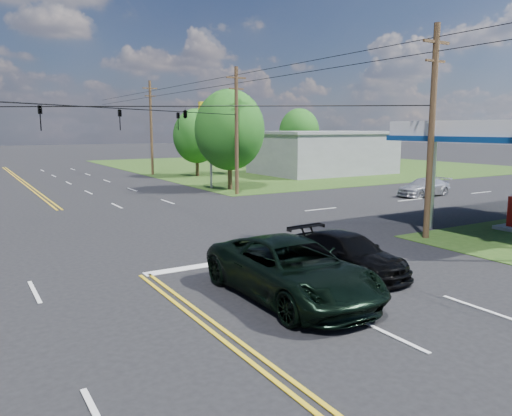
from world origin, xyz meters
TOP-DOWN VIEW (x-y plane):
  - ground at (0.00, 12.00)m, footprint 280.00×280.00m
  - grass_ne at (35.00, 44.00)m, footprint 46.00×48.00m
  - stop_bar at (5.00, 4.00)m, footprint 10.00×0.50m
  - retail_ne at (30.00, 32.00)m, footprint 14.00×10.00m
  - pole_se at (13.00, 3.00)m, footprint 1.60×0.28m
  - pole_ne at (13.00, 21.00)m, footprint 1.60×0.28m
  - pole_right_far at (13.00, 40.00)m, footprint 1.60×0.28m
  - span_wire_signals at (0.00, 12.00)m, footprint 26.00×18.00m
  - power_lines at (0.00, 10.00)m, footprint 26.04×100.00m
  - tree_right_a at (14.00, 24.00)m, footprint 5.70×5.70m
  - tree_right_b at (16.50, 36.00)m, footprint 4.94×4.94m
  - tree_far_r at (34.00, 42.00)m, footprint 5.32×5.32m
  - pickup_dkgreen at (3.00, -0.52)m, footprint 2.94×6.35m
  - suv_black at (6.13, 0.58)m, footprint 2.24×4.93m
  - sedan_far at (24.51, 13.00)m, footprint 4.68×2.09m
  - polesign_ne at (13.00, 25.46)m, footprint 2.01×0.37m

SIDE VIEW (x-z plane):
  - ground at x=0.00m, z-range 0.00..0.00m
  - grass_ne at x=35.00m, z-range -0.01..0.01m
  - stop_bar at x=5.00m, z-range -0.01..0.01m
  - sedan_far at x=24.51m, z-range 0.00..1.33m
  - suv_black at x=6.13m, z-range 0.00..1.40m
  - pickup_dkgreen at x=3.00m, z-range 0.00..1.76m
  - retail_ne at x=30.00m, z-range 0.00..4.40m
  - tree_right_b at x=16.50m, z-range 0.68..7.76m
  - tree_far_r at x=34.00m, z-range 0.73..8.36m
  - tree_right_a at x=14.00m, z-range 0.78..8.96m
  - pole_se at x=13.00m, z-range 0.17..9.67m
  - pole_ne at x=13.00m, z-range 0.17..9.67m
  - pole_right_far at x=13.00m, z-range 0.17..10.17m
  - polesign_ne at x=13.00m, z-range 1.91..9.16m
  - span_wire_signals at x=0.00m, z-range 5.43..6.56m
  - power_lines at x=0.00m, z-range 8.28..8.92m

